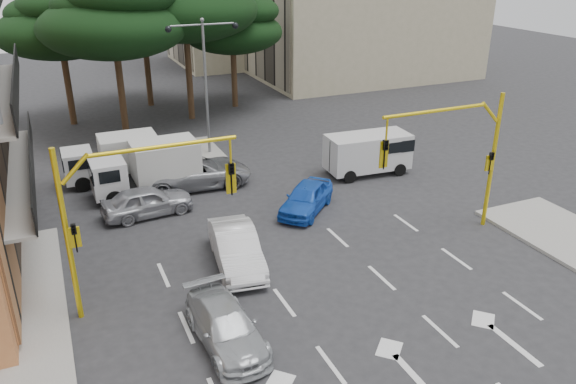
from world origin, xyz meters
name	(u,v)px	position (x,y,z in m)	size (l,w,h in m)	color
ground	(335,290)	(0.00, 0.00, 0.00)	(120.00, 120.00, 0.00)	#28282B
median_strip	(210,153)	(0.00, 16.00, 0.07)	(1.40, 6.00, 0.15)	gray
pine_left_near	(113,16)	(-3.94, 21.96, 7.60)	(9.15, 9.15, 10.23)	#382616
pine_left_far	(59,23)	(-6.94, 25.96, 6.91)	(8.32, 8.32, 9.30)	#382616
pine_right	(233,24)	(5.06, 25.96, 6.22)	(7.49, 7.49, 8.37)	#382616
pine_back	(142,4)	(-0.94, 28.96, 7.60)	(9.15, 9.15, 10.23)	#382616
signal_mast_right	(461,148)	(6.80, 1.99, 3.88)	(5.79, 0.37, 6.00)	yellow
signal_mast_left	(122,203)	(-6.80, 1.99, 3.88)	(5.79, 0.37, 6.00)	yellow
street_lamp_center	(205,63)	(0.00, 16.00, 5.43)	(4.16, 0.36, 7.77)	slate
car_white_hatch	(236,248)	(-2.69, 3.09, 0.75)	(1.59, 4.55, 1.50)	white
car_blue_compact	(306,198)	(1.91, 6.46, 0.68)	(1.61, 4.00, 1.36)	blue
car_silver_wagon	(226,326)	(-4.52, -1.26, 0.61)	(1.72, 4.24, 1.23)	#A5A9AD
car_silver_cross_a	(196,172)	(-2.00, 11.50, 0.78)	(2.60, 5.63, 1.57)	gray
car_silver_cross_b	(147,201)	(-5.00, 9.00, 0.71)	(1.67, 4.15, 1.42)	#A4A6AD
van_white	(368,154)	(7.06, 9.53, 1.13)	(2.04, 4.50, 2.25)	silver
box_truck_a	(112,159)	(-5.84, 14.00, 1.21)	(2.06, 4.90, 2.41)	silver
box_truck_b	(147,169)	(-4.50, 11.50, 1.31)	(2.24, 5.32, 2.62)	white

